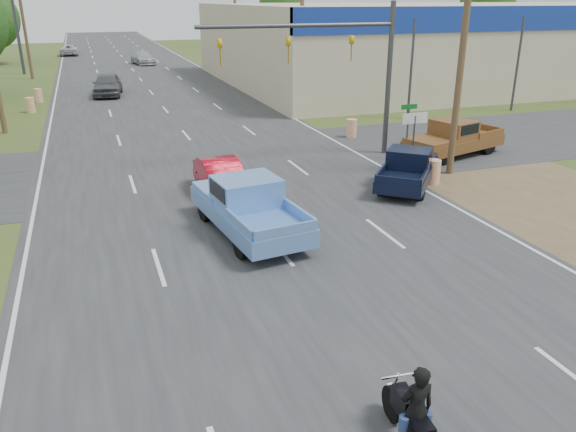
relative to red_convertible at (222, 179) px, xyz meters
name	(u,v)px	position (x,y,z in m)	size (l,w,h in m)	color
ground	(424,427)	(0.44, -13.45, -0.68)	(200.00, 200.00, 0.00)	#34481C
main_road	(151,92)	(0.44, 26.55, -0.67)	(15.00, 180.00, 0.02)	#2D2D30
cross_road	(209,163)	(0.44, 4.55, -0.67)	(120.00, 10.00, 0.02)	#2D2D30
dirt_verge	(526,190)	(11.44, -3.45, -0.67)	(8.00, 18.00, 0.01)	brown
big_box_store	(487,40)	(32.44, 26.48, 2.64)	(50.00, 28.10, 6.60)	#B7A88C
utility_pole_1	(463,46)	(9.94, -0.45, 4.64)	(2.00, 0.28, 10.00)	#4C3823
utility_pole_2	(302,26)	(9.94, 17.55, 4.64)	(2.00, 0.28, 10.00)	#4C3823
utility_pole_3	(235,18)	(9.94, 35.55, 4.64)	(2.00, 0.28, 10.00)	#4C3823
utility_pole_6	(23,19)	(-9.06, 38.55, 4.64)	(2.00, 0.28, 10.00)	#4C3823
tree_3	(487,4)	(55.44, 56.55, 5.52)	(8.40, 8.40, 10.40)	#422D19
tree_5	(281,5)	(30.44, 81.55, 5.21)	(7.98, 7.98, 9.88)	#422D19
barrel_0	(433,172)	(8.44, -1.45, -0.18)	(0.56, 0.56, 1.00)	orange
barrel_1	(352,128)	(8.84, 7.05, -0.18)	(0.56, 0.56, 1.00)	orange
barrel_2	(30,105)	(-8.06, 20.55, -0.18)	(0.56, 0.56, 1.00)	orange
barrel_3	(39,96)	(-7.76, 24.55, -0.18)	(0.56, 0.56, 1.00)	orange
lane_sign	(414,127)	(8.64, 0.55, 1.22)	(1.20, 0.08, 2.52)	#3F3F44
street_name_sign	(408,126)	(9.24, 2.05, 0.93)	(0.80, 0.08, 2.61)	#3F3F44
signal_mast	(337,53)	(6.27, 3.55, 4.13)	(9.12, 0.40, 7.00)	#3F3F44
red_convertible	(222,179)	(0.00, 0.00, 0.00)	(1.43, 4.11, 1.36)	#A80718
motorcycle	(416,432)	(-0.08, -13.96, -0.20)	(0.65, 2.11, 1.07)	black
rider	(416,414)	(-0.08, -13.91, 0.13)	(0.59, 0.39, 1.61)	black
blue_pickup	(247,205)	(-0.07, -3.77, 0.25)	(2.77, 5.74, 1.83)	black
navy_pickup	(409,167)	(7.32, -1.36, 0.10)	(4.36, 4.66, 1.53)	black
brown_pickup	(452,138)	(11.70, 1.99, 0.19)	(5.56, 3.34, 1.73)	black
distant_car_grey	(107,85)	(-2.86, 26.05, 0.17)	(1.99, 4.95, 1.69)	#4D4D51
distant_car_silver	(143,58)	(2.10, 47.66, 0.02)	(1.95, 4.80, 1.39)	#B0B0B5
distant_car_white	(69,50)	(-5.97, 61.86, 0.00)	(2.26, 4.91, 1.36)	#B9B9B9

